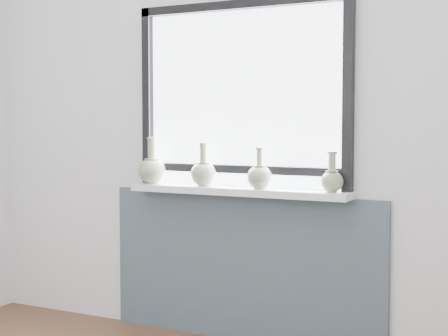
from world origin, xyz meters
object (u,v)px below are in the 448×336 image
at_px(vase_b, 203,172).
at_px(vase_d, 332,179).
at_px(vase_a, 152,169).
at_px(vase_c, 260,176).
at_px(windowsill, 237,191).

bearing_deg(vase_b, vase_d, -0.32).
xyz_separation_m(vase_a, vase_d, (1.12, 0.00, -0.02)).
relative_size(vase_b, vase_c, 1.09).
bearing_deg(vase_d, vase_c, -179.38).
xyz_separation_m(windowsill, vase_c, (0.15, -0.02, 0.09)).
bearing_deg(vase_d, vase_a, -179.93).
bearing_deg(windowsill, vase_b, -177.90).
relative_size(windowsill, vase_c, 5.74).
bearing_deg(vase_a, vase_b, 0.94).
relative_size(vase_a, vase_c, 1.21).
xyz_separation_m(vase_c, vase_d, (0.41, 0.00, -0.00)).
height_order(windowsill, vase_d, vase_d).
relative_size(vase_a, vase_b, 1.11).
xyz_separation_m(vase_a, vase_c, (0.71, -0.00, -0.01)).
xyz_separation_m(windowsill, vase_d, (0.56, -0.01, 0.09)).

